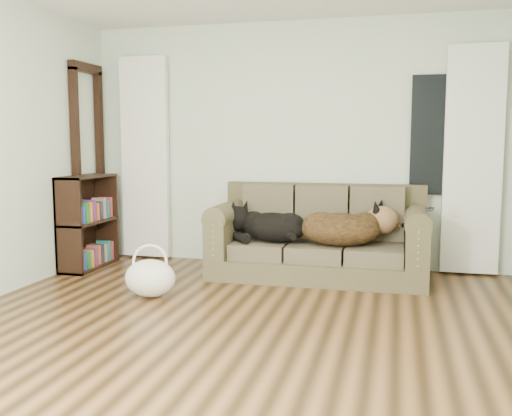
% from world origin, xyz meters
% --- Properties ---
extents(floor, '(5.00, 5.00, 0.00)m').
position_xyz_m(floor, '(0.00, 0.00, 0.00)').
color(floor, black).
rests_on(floor, ground).
extents(wall_back, '(4.50, 0.04, 2.60)m').
position_xyz_m(wall_back, '(0.00, 2.50, 1.30)').
color(wall_back, silver).
rests_on(wall_back, ground).
extents(curtain_left, '(0.55, 0.08, 2.25)m').
position_xyz_m(curtain_left, '(-1.70, 2.42, 1.15)').
color(curtain_left, white).
rests_on(curtain_left, ground).
extents(curtain_right, '(0.55, 0.08, 2.25)m').
position_xyz_m(curtain_right, '(1.80, 2.42, 1.15)').
color(curtain_right, white).
rests_on(curtain_right, ground).
extents(window_pane, '(0.50, 0.03, 1.20)m').
position_xyz_m(window_pane, '(1.45, 2.47, 1.40)').
color(window_pane, black).
rests_on(window_pane, wall_back).
extents(door_casing, '(0.07, 0.60, 2.10)m').
position_xyz_m(door_casing, '(-2.20, 2.05, 1.05)').
color(door_casing, black).
rests_on(door_casing, ground).
extents(sofa, '(2.08, 0.90, 0.85)m').
position_xyz_m(sofa, '(0.34, 1.97, 0.45)').
color(sofa, '#332A18').
rests_on(sofa, floor).
extents(dog_black_lab, '(0.84, 0.74, 0.30)m').
position_xyz_m(dog_black_lab, '(-0.14, 1.92, 0.48)').
color(dog_black_lab, black).
rests_on(dog_black_lab, sofa).
extents(dog_shepherd, '(0.81, 0.60, 0.35)m').
position_xyz_m(dog_shepherd, '(0.61, 1.88, 0.49)').
color(dog_shepherd, black).
rests_on(dog_shepherd, sofa).
extents(tv_remote, '(0.08, 0.17, 0.02)m').
position_xyz_m(tv_remote, '(1.38, 1.78, 0.73)').
color(tv_remote, black).
rests_on(tv_remote, sofa).
extents(tote_bag, '(0.50, 0.41, 0.33)m').
position_xyz_m(tote_bag, '(-0.97, 0.89, 0.16)').
color(tote_bag, beige).
rests_on(tote_bag, floor).
extents(bookshelf, '(0.39, 0.82, 0.98)m').
position_xyz_m(bookshelf, '(-2.09, 1.81, 0.50)').
color(bookshelf, black).
rests_on(bookshelf, floor).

